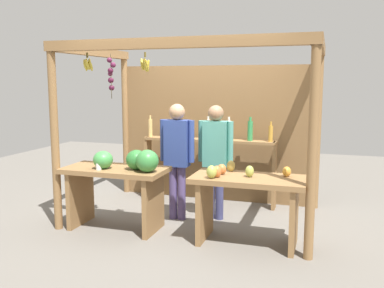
# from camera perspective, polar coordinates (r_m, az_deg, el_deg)

# --- Properties ---
(ground_plane) EXTENTS (12.00, 12.00, 0.00)m
(ground_plane) POSITION_cam_1_polar(r_m,az_deg,el_deg) (5.98, 0.58, -9.78)
(ground_plane) COLOR slate
(ground_plane) RESTS_ON ground
(market_stall) EXTENTS (3.20, 2.05, 2.34)m
(market_stall) POSITION_cam_1_polar(r_m,az_deg,el_deg) (6.14, 1.79, 3.70)
(market_stall) COLOR olive
(market_stall) RESTS_ON ground
(fruit_counter_left) EXTENTS (1.30, 0.64, 1.06)m
(fruit_counter_left) POSITION_cam_1_polar(r_m,az_deg,el_deg) (5.41, -9.54, -4.41)
(fruit_counter_left) COLOR olive
(fruit_counter_left) RESTS_ON ground
(fruit_counter_right) EXTENTS (1.30, 0.64, 0.94)m
(fruit_counter_right) POSITION_cam_1_polar(r_m,az_deg,el_deg) (4.95, 7.38, -6.70)
(fruit_counter_right) COLOR olive
(fruit_counter_right) RESTS_ON ground
(bottle_shelf_unit) EXTENTS (2.05, 0.22, 1.35)m
(bottle_shelf_unit) POSITION_cam_1_polar(r_m,az_deg,el_deg) (6.47, 2.27, -1.01)
(bottle_shelf_unit) COLOR olive
(bottle_shelf_unit) RESTS_ON ground
(vendor_man) EXTENTS (0.48, 0.21, 1.57)m
(vendor_man) POSITION_cam_1_polar(r_m,az_deg,el_deg) (5.70, -2.00, -0.95)
(vendor_man) COLOR #56477D
(vendor_man) RESTS_ON ground
(vendor_woman) EXTENTS (0.48, 0.21, 1.55)m
(vendor_woman) POSITION_cam_1_polar(r_m,az_deg,el_deg) (5.72, 3.17, -1.07)
(vendor_woman) COLOR #3C3E6B
(vendor_woman) RESTS_ON ground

